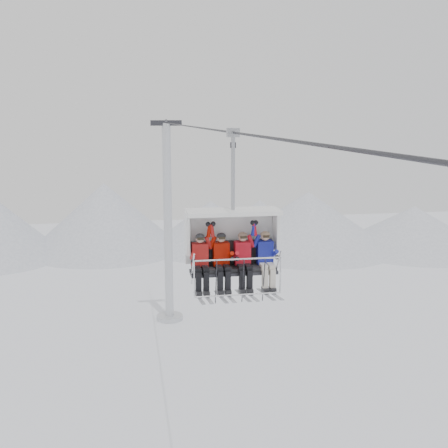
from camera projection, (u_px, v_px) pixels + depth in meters
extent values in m
cone|color=silver|center=(105.00, 216.00, 58.35)|extent=(16.00, 16.00, 7.00)
cone|color=silver|center=(211.00, 224.00, 59.40)|extent=(14.00, 14.00, 5.00)
cone|color=silver|center=(308.00, 220.00, 59.03)|extent=(18.00, 18.00, 6.00)
cone|color=silver|center=(414.00, 227.00, 59.07)|extent=(16.00, 16.00, 4.50)
cone|color=silver|center=(260.00, 220.00, 63.35)|extent=(12.00, 12.00, 4.50)
cylinder|color=silver|center=(168.00, 224.00, 37.29)|extent=(0.56, 0.56, 13.30)
cylinder|color=silver|center=(170.00, 317.00, 38.51)|extent=(1.80, 1.80, 0.30)
cube|color=#2C2C31|center=(166.00, 123.00, 36.04)|extent=(2.00, 0.35, 0.35)
cylinder|color=#2C2C31|center=(224.00, 131.00, 14.75)|extent=(0.06, 50.00, 0.06)
cube|color=black|center=(233.00, 268.00, 14.03)|extent=(2.08, 0.55, 0.10)
cube|color=black|center=(232.00, 252.00, 14.21)|extent=(2.08, 0.10, 0.60)
cube|color=#2C2C31|center=(233.00, 272.00, 14.04)|extent=(2.17, 0.60, 0.08)
cube|color=white|center=(230.00, 236.00, 14.35)|extent=(2.31, 0.10, 1.38)
cube|color=white|center=(233.00, 212.00, 13.84)|extent=(2.31, 0.90, 0.10)
cylinder|color=silver|center=(238.00, 259.00, 13.43)|extent=(2.11, 0.04, 0.04)
cylinder|color=silver|center=(238.00, 295.00, 13.52)|extent=(2.11, 0.04, 0.04)
cylinder|color=#999CA2|center=(233.00, 173.00, 13.68)|extent=(0.10, 0.10, 1.93)
cube|color=#999CA2|center=(233.00, 133.00, 13.50)|extent=(0.30, 0.18, 0.22)
cube|color=red|center=(200.00, 255.00, 13.86)|extent=(0.40, 0.26, 0.58)
sphere|color=tan|center=(200.00, 239.00, 13.74)|extent=(0.22, 0.22, 0.22)
cube|color=black|center=(199.00, 282.00, 13.52)|extent=(0.13, 0.15, 0.47)
cube|color=black|center=(206.00, 281.00, 13.55)|extent=(0.13, 0.15, 0.47)
cube|color=#B5B8BF|center=(199.00, 298.00, 13.49)|extent=(0.09, 1.69, 0.26)
cube|color=#B5B8BF|center=(207.00, 297.00, 13.52)|extent=(0.09, 1.69, 0.26)
cube|color=#A81002|center=(221.00, 254.00, 13.94)|extent=(0.40, 0.26, 0.58)
sphere|color=tan|center=(221.00, 238.00, 13.83)|extent=(0.22, 0.22, 0.22)
cube|color=black|center=(220.00, 281.00, 13.61)|extent=(0.13, 0.15, 0.47)
cube|color=black|center=(228.00, 280.00, 13.64)|extent=(0.13, 0.15, 0.47)
cube|color=#B5B8BF|center=(221.00, 297.00, 13.58)|extent=(0.09, 1.69, 0.26)
cube|color=#B5B8BF|center=(228.00, 296.00, 13.61)|extent=(0.09, 1.69, 0.26)
cube|color=red|center=(242.00, 253.00, 14.03)|extent=(0.40, 0.26, 0.58)
sphere|color=tan|center=(243.00, 237.00, 13.92)|extent=(0.22, 0.22, 0.22)
cube|color=black|center=(242.00, 279.00, 13.70)|extent=(0.13, 0.15, 0.47)
cube|color=black|center=(250.00, 279.00, 13.73)|extent=(0.13, 0.15, 0.47)
cube|color=#B5B8BF|center=(243.00, 295.00, 13.67)|extent=(0.09, 1.69, 0.26)
cube|color=#B5B8BF|center=(250.00, 295.00, 13.70)|extent=(0.09, 1.69, 0.26)
cube|color=#1A229E|center=(265.00, 252.00, 14.13)|extent=(0.40, 0.26, 0.58)
sphere|color=tan|center=(265.00, 236.00, 14.01)|extent=(0.22, 0.22, 0.22)
cube|color=beige|center=(265.00, 278.00, 13.79)|extent=(0.13, 0.15, 0.47)
cube|color=beige|center=(272.00, 278.00, 13.83)|extent=(0.13, 0.15, 0.47)
cube|color=#B5B8BF|center=(266.00, 294.00, 13.77)|extent=(0.09, 1.69, 0.26)
cube|color=#B5B8BF|center=(273.00, 294.00, 13.80)|extent=(0.09, 1.69, 0.26)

